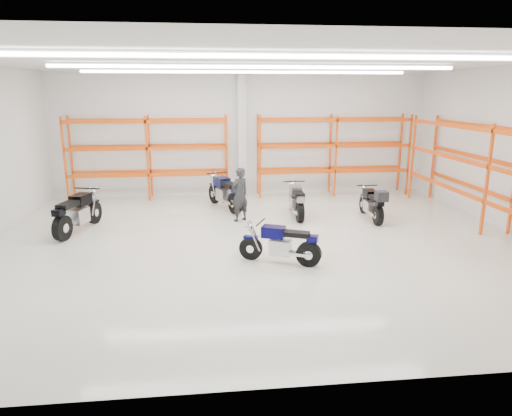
{
  "coord_description": "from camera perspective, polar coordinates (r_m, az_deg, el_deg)",
  "views": [
    {
      "loc": [
        -1.34,
        -11.18,
        3.8
      ],
      "look_at": [
        -0.06,
        0.5,
        0.8
      ],
      "focal_mm": 32.0,
      "sensor_mm": 36.0,
      "label": 1
    }
  ],
  "objects": [
    {
      "name": "ground",
      "position": [
        11.89,
        0.54,
        -4.32
      ],
      "size": [
        14.0,
        14.0,
        0.0
      ],
      "primitive_type": "plane",
      "color": "beige",
      "rests_on": "ground"
    },
    {
      "name": "motorcycle_back_c",
      "position": [
        14.27,
        5.08,
        0.81
      ],
      "size": [
        0.69,
        2.09,
        1.02
      ],
      "color": "black",
      "rests_on": "ground"
    },
    {
      "name": "pallet_racking_back_right",
      "position": [
        17.44,
        9.63,
        7.49
      ],
      "size": [
        5.67,
        0.87,
        3.0
      ],
      "color": "#FF5110",
      "rests_on": "ground"
    },
    {
      "name": "pallet_racking_side",
      "position": [
        13.79,
        28.46,
        4.31
      ],
      "size": [
        0.87,
        9.07,
        3.0
      ],
      "color": "#FF5110",
      "rests_on": "ground"
    },
    {
      "name": "room_shell",
      "position": [
        11.3,
        0.56,
        11.7
      ],
      "size": [
        14.02,
        12.02,
        4.51
      ],
      "color": "white",
      "rests_on": "ground"
    },
    {
      "name": "motorcycle_main",
      "position": [
        10.35,
        3.42,
        -4.62
      ],
      "size": [
        1.81,
        0.96,
        0.95
      ],
      "color": "black",
      "rests_on": "ground"
    },
    {
      "name": "standing_man",
      "position": [
        13.66,
        -2.05,
        1.69
      ],
      "size": [
        0.71,
        0.65,
        1.63
      ],
      "primitive_type": "imported",
      "rotation": [
        0.0,
        0.0,
        3.71
      ],
      "color": "black",
      "rests_on": "ground"
    },
    {
      "name": "motorcycle_back_a",
      "position": [
        13.5,
        -21.53,
        -0.7
      ],
      "size": [
        0.99,
        2.27,
        1.14
      ],
      "color": "black",
      "rests_on": "ground"
    },
    {
      "name": "structural_column",
      "position": [
        17.13,
        -1.78,
        9.12
      ],
      "size": [
        0.32,
        0.32,
        4.5
      ],
      "primitive_type": "cube",
      "color": "white",
      "rests_on": "ground"
    },
    {
      "name": "pallet_racking_back_left",
      "position": [
        16.91,
        -13.32,
        7.1
      ],
      "size": [
        5.67,
        0.87,
        3.0
      ],
      "color": "#FF5110",
      "rests_on": "ground"
    },
    {
      "name": "motorcycle_back_d",
      "position": [
        14.24,
        14.37,
        0.48
      ],
      "size": [
        0.65,
        2.05,
        1.05
      ],
      "color": "black",
      "rests_on": "ground"
    },
    {
      "name": "motorcycle_back_b",
      "position": [
        15.18,
        -3.86,
        1.86
      ],
      "size": [
        1.11,
        2.19,
        1.14
      ],
      "color": "black",
      "rests_on": "ground"
    }
  ]
}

